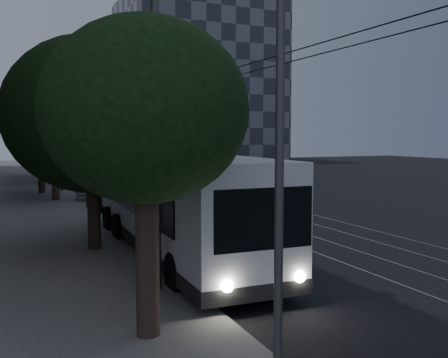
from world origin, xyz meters
TOP-DOWN VIEW (x-y plane):
  - ground at (0.00, 0.00)m, footprint 120.00×120.00m
  - sidewalk at (-7.50, 20.00)m, footprint 5.00×90.00m
  - tram_rails at (2.50, 20.00)m, footprint 4.52×90.00m
  - overhead_wires at (-4.97, 20.00)m, footprint 2.23×90.00m
  - building_distant_right at (18.00, 55.00)m, footprint 22.00×18.00m
  - trolleybus at (-4.10, -0.89)m, footprint 2.94×12.99m
  - pickup_silver at (-3.05, 8.00)m, footprint 3.78×6.08m
  - car_white_a at (-4.30, 14.00)m, footprint 2.80×3.93m
  - car_white_b at (-4.30, 21.89)m, footprint 3.29×4.85m
  - car_white_c at (-2.70, 27.00)m, footprint 3.11×4.74m
  - car_white_d at (-4.30, 33.40)m, footprint 1.62×3.62m
  - tree_0 at (-6.78, -7.67)m, footprint 3.82×3.82m
  - tree_1 at (-6.50, 0.18)m, footprint 5.73×5.73m
  - tree_2 at (-6.50, 14.00)m, footprint 4.57×4.57m
  - tree_3 at (-7.00, 18.18)m, footprint 4.64×4.64m
  - tree_4 at (-6.50, 25.89)m, footprint 5.40×5.40m
  - tree_5 at (-6.50, 32.89)m, footprint 4.95×4.95m
  - streetlamp_near at (-5.40, -4.93)m, footprint 2.28×0.44m
  - streetlamp_far at (-5.24, 19.04)m, footprint 2.24×0.44m

SIDE VIEW (x-z plane):
  - ground at x=0.00m, z-range 0.00..0.00m
  - tram_rails at x=2.50m, z-range 0.00..0.02m
  - sidewalk at x=-7.50m, z-range 0.00..0.15m
  - car_white_d at x=-4.30m, z-range 0.00..1.21m
  - car_white_a at x=-4.30m, z-range 0.00..1.24m
  - car_white_b at x=-4.30m, z-range 0.00..1.31m
  - car_white_c at x=-2.70m, z-range 0.00..1.48m
  - pickup_silver at x=-3.05m, z-range 0.00..1.57m
  - trolleybus at x=-4.10m, z-range -1.03..4.59m
  - overhead_wires at x=-4.97m, z-range 0.47..6.47m
  - tree_0 at x=-6.78m, z-range 1.30..7.40m
  - tree_2 at x=-6.50m, z-range 1.16..7.63m
  - tree_3 at x=-7.00m, z-range 1.22..7.86m
  - tree_1 at x=-6.50m, z-range 1.01..8.20m
  - tree_5 at x=-6.50m, z-range 1.20..8.10m
  - tree_4 at x=-6.50m, z-range 1.19..8.46m
  - streetlamp_far at x=-5.24m, z-range 0.98..10.11m
  - streetlamp_near at x=-5.40m, z-range 0.99..10.31m
  - building_distant_right at x=18.00m, z-range 0.00..24.00m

